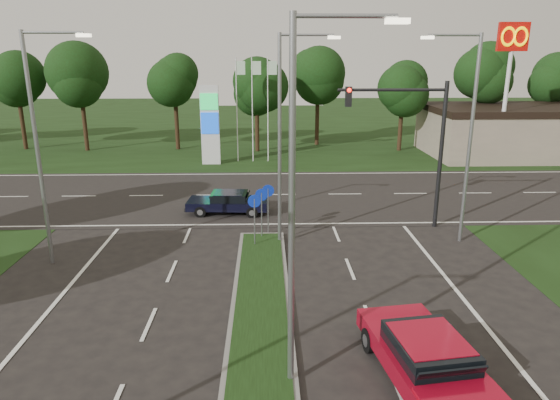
{
  "coord_description": "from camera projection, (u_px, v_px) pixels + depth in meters",
  "views": [
    {
      "loc": [
        0.21,
        -5.03,
        8.1
      ],
      "look_at": [
        0.8,
        15.3,
        2.2
      ],
      "focal_mm": 32.0,
      "sensor_mm": 36.0,
      "label": 1
    }
  ],
  "objects": [
    {
      "name": "verge_far",
      "position": [
        264.0,
        126.0,
        59.88
      ],
      "size": [
        160.0,
        50.0,
        0.02
      ],
      "primitive_type": "cube",
      "color": "black",
      "rests_on": "ground"
    },
    {
      "name": "cross_road",
      "position": [
        263.0,
        195.0,
        30.12
      ],
      "size": [
        160.0,
        12.0,
        0.02
      ],
      "primitive_type": "cube",
      "color": "black",
      "rests_on": "ground"
    },
    {
      "name": "commercial_building",
      "position": [
        526.0,
        131.0,
        41.69
      ],
      "size": [
        16.0,
        9.0,
        4.0
      ],
      "primitive_type": "cube",
      "color": "gray",
      "rests_on": "ground"
    },
    {
      "name": "streetlight_median_near",
      "position": [
        301.0,
        192.0,
        11.45
      ],
      "size": [
        2.53,
        0.22,
        9.0
      ],
      "color": "gray",
      "rests_on": "ground"
    },
    {
      "name": "streetlight_median_far",
      "position": [
        284.0,
        130.0,
        21.05
      ],
      "size": [
        2.53,
        0.22,
        9.0
      ],
      "color": "gray",
      "rests_on": "ground"
    },
    {
      "name": "streetlight_left_far",
      "position": [
        41.0,
        139.0,
        18.87
      ],
      "size": [
        2.53,
        0.22,
        9.0
      ],
      "color": "gray",
      "rests_on": "ground"
    },
    {
      "name": "streetlight_right_far",
      "position": [
        467.0,
        129.0,
        21.27
      ],
      "size": [
        2.53,
        0.22,
        9.0
      ],
      "rotation": [
        0.0,
        0.0,
        3.14
      ],
      "color": "gray",
      "rests_on": "ground"
    },
    {
      "name": "traffic_signal",
      "position": [
        415.0,
        132.0,
        23.26
      ],
      "size": [
        5.1,
        0.42,
        7.0
      ],
      "color": "black",
      "rests_on": "ground"
    },
    {
      "name": "median_signs",
      "position": [
        262.0,
        204.0,
        22.35
      ],
      "size": [
        1.16,
        1.76,
        2.38
      ],
      "color": "gray",
      "rests_on": "ground"
    },
    {
      "name": "gas_pylon",
      "position": [
        213.0,
        123.0,
        37.81
      ],
      "size": [
        5.8,
        1.26,
        8.0
      ],
      "color": "silver",
      "rests_on": "ground"
    },
    {
      "name": "mcdonalds_sign",
      "position": [
        511.0,
        57.0,
        36.05
      ],
      "size": [
        2.2,
        0.47,
        10.4
      ],
      "color": "silver",
      "rests_on": "ground"
    },
    {
      "name": "treeline_far",
      "position": [
        264.0,
        71.0,
        43.51
      ],
      "size": [
        6.0,
        6.0,
        9.9
      ],
      "color": "black",
      "rests_on": "ground"
    },
    {
      "name": "red_sedan",
      "position": [
        427.0,
        358.0,
        12.62
      ],
      "size": [
        2.72,
        5.21,
        1.37
      ],
      "rotation": [
        0.0,
        0.0,
        0.14
      ],
      "color": "maroon",
      "rests_on": "ground"
    },
    {
      "name": "navy_sedan",
      "position": [
        228.0,
        202.0,
        26.48
      ],
      "size": [
        4.31,
        1.97,
        1.16
      ],
      "rotation": [
        0.0,
        0.0,
        1.51
      ],
      "color": "black",
      "rests_on": "ground"
    }
  ]
}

